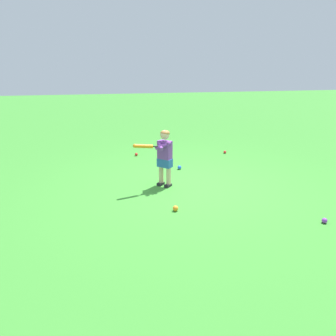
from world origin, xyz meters
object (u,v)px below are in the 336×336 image
Objects in this scene: play_ball_behind_batter at (136,154)px; play_ball_far_right at (179,167)px; play_ball_center_lawn at (325,221)px; play_ball_midfield at (225,152)px; play_ball_near_batter at (175,208)px; child_batter at (164,153)px.

play_ball_far_right is (-0.82, 1.29, 0.00)m from play_ball_behind_batter.
play_ball_center_lawn is 0.91× the size of play_ball_far_right.
play_ball_far_right is (1.47, 1.05, 0.01)m from play_ball_midfield.
play_ball_far_right is at bearing 122.38° from play_ball_behind_batter.
play_ball_near_batter reaches higher than play_ball_midfield.
play_ball_near_batter reaches higher than play_ball_far_right.
child_batter is 1.28m from play_ball_near_batter.
child_batter is at bearing 60.11° from play_ball_far_right.
child_batter is 2.32m from play_ball_behind_batter.
play_ball_near_batter is 1.13× the size of play_ball_center_lawn.
child_batter reaches higher than play_ball_near_batter.
play_ball_far_right reaches higher than play_ball_behind_batter.
play_ball_midfield is 1.81m from play_ball_far_right.
play_ball_midfield is 0.84× the size of play_ball_near_batter.
child_batter is 2.89m from play_ball_midfield.
play_ball_center_lawn is at bearing 117.46° from play_ball_far_right.
play_ball_midfield is at bearing 174.12° from play_ball_behind_batter.
play_ball_far_right is (-0.56, -2.05, -0.00)m from play_ball_near_batter.
play_ball_near_batter reaches higher than play_ball_center_lawn.
play_ball_behind_batter is 1.53m from play_ball_far_right.
play_ball_center_lawn reaches higher than play_ball_midfield.
play_ball_center_lawn is at bearing 136.03° from child_batter.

